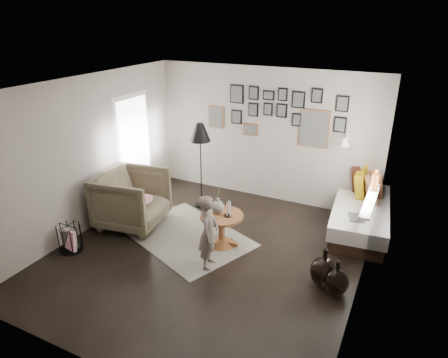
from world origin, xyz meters
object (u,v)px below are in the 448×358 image
at_px(floor_lamp, 200,136).
at_px(magazine_basket, 70,238).
at_px(pedestal_table, 222,231).
at_px(armchair, 132,199).
at_px(daybed, 362,210).
at_px(demijohn_small, 336,281).
at_px(demijohn_large, 324,271).
at_px(child, 209,232).
at_px(vase, 218,205).

height_order(floor_lamp, magazine_basket, floor_lamp).
bearing_deg(pedestal_table, armchair, -177.26).
height_order(daybed, magazine_basket, daybed).
height_order(armchair, demijohn_small, armchair).
bearing_deg(demijohn_small, demijohn_large, 149.19).
bearing_deg(child, demijohn_small, -98.18).
relative_size(pedestal_table, child, 0.60).
height_order(pedestal_table, vase, vase).
height_order(vase, child, child).
relative_size(floor_lamp, demijohn_large, 2.94).
relative_size(pedestal_table, armchair, 0.64).
height_order(daybed, floor_lamp, floor_lamp).
height_order(vase, daybed, vase).
bearing_deg(vase, pedestal_table, -14.04).
relative_size(armchair, demijohn_large, 1.93).
relative_size(demijohn_large, child, 0.49).
height_order(magazine_basket, demijohn_large, demijohn_large).
xyz_separation_m(demijohn_large, demijohn_small, (0.20, -0.12, -0.02)).
relative_size(armchair, magazine_basket, 2.45).
distance_m(vase, magazine_basket, 2.39).
bearing_deg(magazine_basket, pedestal_table, 30.21).
xyz_separation_m(demijohn_large, child, (-1.62, -0.31, 0.36)).
height_order(floor_lamp, child, floor_lamp).
bearing_deg(daybed, pedestal_table, -145.10).
height_order(armchair, magazine_basket, armchair).
distance_m(demijohn_small, child, 1.87).
xyz_separation_m(pedestal_table, armchair, (-1.71, -0.08, 0.24)).
height_order(vase, demijohn_small, vase).
bearing_deg(floor_lamp, demijohn_small, -27.68).
bearing_deg(demijohn_small, vase, 167.36).
bearing_deg(armchair, vase, -95.44).
distance_m(floor_lamp, demijohn_small, 3.51).
distance_m(pedestal_table, vase, 0.45).
bearing_deg(vase, demijohn_small, -12.64).
relative_size(vase, child, 0.43).
xyz_separation_m(pedestal_table, vase, (-0.08, 0.02, 0.44)).
xyz_separation_m(vase, floor_lamp, (-0.90, 1.08, 0.73)).
distance_m(pedestal_table, demijohn_small, 1.97).
height_order(pedestal_table, floor_lamp, floor_lamp).
xyz_separation_m(floor_lamp, child, (1.08, -1.72, -0.85)).
bearing_deg(floor_lamp, magazine_basket, -115.35).
xyz_separation_m(pedestal_table, demijohn_small, (1.92, -0.43, -0.06)).
xyz_separation_m(daybed, magazine_basket, (-4.00, -2.83, -0.10)).
bearing_deg(child, demijohn_large, -93.29).
distance_m(daybed, child, 2.91).
bearing_deg(daybed, demijohn_large, -101.29).
height_order(magazine_basket, demijohn_small, demijohn_small).
relative_size(daybed, child, 1.90).
xyz_separation_m(pedestal_table, floor_lamp, (-0.98, 1.10, 1.17)).
xyz_separation_m(magazine_basket, demijohn_small, (4.00, 0.78, -0.03)).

